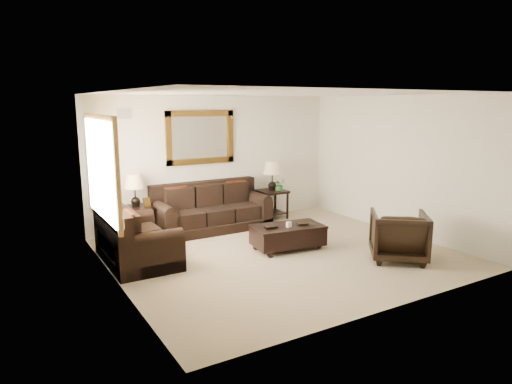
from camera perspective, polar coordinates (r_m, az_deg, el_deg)
room at (r=7.61m, az=3.20°, el=2.00°), size 5.51×5.01×2.71m
window at (r=7.37m, az=-18.68°, el=2.70°), size 0.07×1.96×1.66m
mirror at (r=9.54m, az=-6.95°, el=6.79°), size 1.50×0.06×1.10m
air_vent at (r=9.02m, az=-16.12°, el=9.38°), size 0.25×0.02×0.18m
sofa at (r=9.39m, az=-5.69°, el=-2.57°), size 2.32×1.00×0.95m
loveseat at (r=7.68m, az=-15.06°, el=-5.95°), size 1.00×1.69×0.95m
end_table_left at (r=8.91m, az=-14.85°, el=-0.56°), size 0.56×0.56×1.24m
end_table_right at (r=10.14m, az=2.04°, el=1.35°), size 0.58×0.58×1.29m
coffee_table at (r=8.12m, az=4.00°, el=-5.30°), size 1.33×0.83×0.53m
armchair at (r=7.86m, az=17.41°, el=-4.97°), size 1.18×1.18×0.89m
potted_plant at (r=10.14m, az=2.96°, el=0.79°), size 0.29×0.31×0.21m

